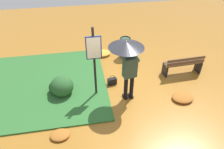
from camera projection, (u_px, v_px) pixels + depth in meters
The scene contains 11 objects.
ground_plane at pixel (125, 92), 6.77m from camera, with size 18.00×18.00×0.00m, color #9E6623.
grass_verge at pixel (34, 85), 7.02m from camera, with size 4.80×4.00×0.05m.
person_with_umbrella at pixel (128, 56), 5.60m from camera, with size 0.96×0.96×2.04m.
info_sign_post at pixel (94, 56), 5.83m from camera, with size 0.44×0.07×2.30m.
handbag at pixel (112, 81), 7.02m from camera, with size 0.32×0.19×0.37m.
park_bench at pixel (183, 65), 7.35m from camera, with size 1.40×0.43×0.75m.
trash_bin at pixel (125, 47), 8.32m from camera, with size 0.42×0.42×0.83m.
shrub_cluster at pixel (61, 86), 6.53m from camera, with size 0.79×0.72×0.65m.
leaf_pile_near_person at pixel (183, 97), 6.45m from camera, with size 0.67×0.54×0.15m.
leaf_pile_by_bench at pixel (60, 135), 5.34m from camera, with size 0.51×0.41×0.11m.
leaf_pile_far_path at pixel (102, 53), 8.62m from camera, with size 0.72×0.57×0.16m.
Camera 1 is at (1.28, 4.95, 4.49)m, focal length 33.22 mm.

